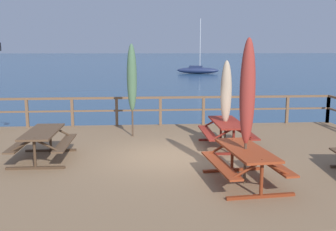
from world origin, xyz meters
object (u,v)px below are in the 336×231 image
at_px(picnic_table_mid_left, 43,139).
at_px(patio_umbrella_tall_mid_right, 226,92).
at_px(sailboat_distant, 198,70).
at_px(picnic_table_back_right, 246,158).
at_px(picnic_table_mid_centre, 227,128).
at_px(patio_umbrella_tall_mid_left, 132,78).
at_px(patio_umbrella_short_front, 247,93).

height_order(picnic_table_mid_left, patio_umbrella_tall_mid_right, patio_umbrella_tall_mid_right).
xyz_separation_m(picnic_table_mid_left, sailboat_distant, (11.07, 45.64, -0.72)).
bearing_deg(picnic_table_back_right, picnic_table_mid_centre, 84.34).
relative_size(patio_umbrella_tall_mid_left, sailboat_distant, 0.39).
xyz_separation_m(picnic_table_back_right, sailboat_distant, (6.33, 47.82, -0.72)).
bearing_deg(patio_umbrella_tall_mid_right, patio_umbrella_tall_mid_left, 149.28).
bearing_deg(picnic_table_mid_centre, patio_umbrella_tall_mid_left, 148.92).
bearing_deg(sailboat_distant, patio_umbrella_tall_mid_left, -101.54).
height_order(patio_umbrella_tall_mid_right, sailboat_distant, sailboat_distant).
height_order(picnic_table_back_right, patio_umbrella_short_front, patio_umbrella_short_front).
xyz_separation_m(picnic_table_back_right, picnic_table_mid_left, (-4.74, 2.18, -0.00)).
bearing_deg(patio_umbrella_short_front, patio_umbrella_tall_mid_left, 117.10).
bearing_deg(patio_umbrella_tall_mid_right, picnic_table_mid_left, -169.01).
distance_m(picnic_table_back_right, sailboat_distant, 48.25).
bearing_deg(patio_umbrella_short_front, picnic_table_mid_left, 155.17).
relative_size(picnic_table_back_right, patio_umbrella_short_front, 0.71).
relative_size(picnic_table_mid_left, sailboat_distant, 0.26).
bearing_deg(sailboat_distant, picnic_table_back_right, -97.54).
bearing_deg(sailboat_distant, picnic_table_mid_left, -103.63).
bearing_deg(picnic_table_mid_left, patio_umbrella_short_front, -24.83).
relative_size(patio_umbrella_short_front, patio_umbrella_tall_mid_right, 1.22).
xyz_separation_m(patio_umbrella_tall_mid_left, sailboat_distant, (8.79, 43.05, -2.08)).
relative_size(patio_umbrella_short_front, sailboat_distant, 0.40).
relative_size(picnic_table_mid_left, patio_umbrella_tall_mid_right, 0.80).
bearing_deg(picnic_table_mid_left, patio_umbrella_tall_mid_left, 48.64).
bearing_deg(patio_umbrella_short_front, picnic_table_back_right, 18.30).
bearing_deg(picnic_table_mid_centre, picnic_table_back_right, -95.66).
xyz_separation_m(picnic_table_mid_centre, patio_umbrella_tall_mid_left, (-2.77, 1.67, 1.36)).
distance_m(picnic_table_mid_centre, patio_umbrella_short_front, 3.42).
distance_m(picnic_table_mid_left, patio_umbrella_short_front, 5.39).
bearing_deg(picnic_table_mid_centre, patio_umbrella_short_front, -95.90).
bearing_deg(patio_umbrella_tall_mid_left, sailboat_distant, 78.46).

